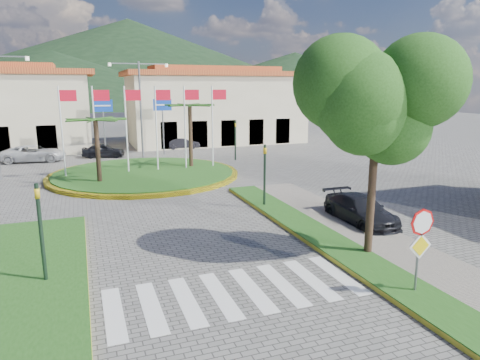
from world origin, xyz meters
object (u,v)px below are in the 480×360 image
object	(u,v)px
white_van	(34,153)
car_side_right	(361,210)
car_dark_a	(104,150)
roundabout_island	(145,174)
car_dark_b	(182,143)
deciduous_tree	(377,110)
stop_sign	(421,238)

from	to	relation	value
white_van	car_side_right	distance (m)	27.24
white_van	car_side_right	world-z (taller)	white_van
car_dark_a	car_side_right	bearing A→B (deg)	-144.01
roundabout_island	car_dark_b	size ratio (longest dim) A/B	3.87
deciduous_tree	white_van	distance (m)	29.37
car_side_right	car_dark_a	bearing A→B (deg)	113.46
roundabout_island	deciduous_tree	xyz separation A→B (m)	(5.50, -17.00, 5.00)
white_van	car_dark_a	size ratio (longest dim) A/B	1.38
stop_sign	car_dark_a	xyz separation A→B (m)	(-7.06, 29.26, -1.19)
deciduous_tree	car_side_right	bearing A→B (deg)	58.20
car_side_right	stop_sign	bearing A→B (deg)	-111.87
white_van	car_dark_a	bearing A→B (deg)	-81.74
stop_sign	white_van	bearing A→B (deg)	113.29
roundabout_island	stop_sign	distance (m)	20.69
stop_sign	white_van	xyz separation A→B (m)	(-12.46, 28.96, -1.12)
deciduous_tree	car_dark_b	xyz separation A→B (m)	(-0.13, 29.00, -4.63)
roundabout_island	car_dark_b	bearing A→B (deg)	65.91
car_dark_b	car_side_right	xyz separation A→B (m)	(2.13, -25.77, 0.07)
stop_sign	roundabout_island	bearing A→B (deg)	103.73
deciduous_tree	roundabout_island	bearing A→B (deg)	107.91
deciduous_tree	car_side_right	world-z (taller)	deciduous_tree
stop_sign	car_side_right	distance (m)	6.88
roundabout_island	deciduous_tree	world-z (taller)	deciduous_tree
stop_sign	car_side_right	world-z (taller)	stop_sign
car_dark_a	deciduous_tree	bearing A→B (deg)	-150.51
stop_sign	car_side_right	xyz separation A→B (m)	(2.60, 6.26, -1.18)
deciduous_tree	car_dark_a	xyz separation A→B (m)	(-7.66, 26.22, -4.58)
deciduous_tree	car_dark_b	world-z (taller)	deciduous_tree
car_dark_b	white_van	bearing A→B (deg)	105.99
roundabout_island	white_van	size ratio (longest dim) A/B	2.62
roundabout_island	white_van	bearing A→B (deg)	130.31
stop_sign	car_dark_b	bearing A→B (deg)	89.16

